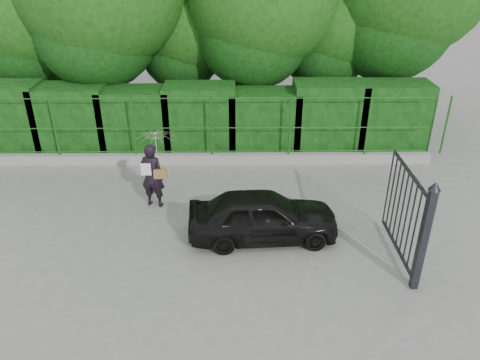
{
  "coord_description": "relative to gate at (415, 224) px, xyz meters",
  "views": [
    {
      "loc": [
        1.1,
        -8.36,
        6.19
      ],
      "look_at": [
        1.2,
        1.3,
        1.1
      ],
      "focal_mm": 35.0,
      "sensor_mm": 36.0,
      "label": 1
    }
  ],
  "objects": [
    {
      "name": "ground",
      "position": [
        -4.6,
        0.72,
        -1.19
      ],
      "size": [
        80.0,
        80.0,
        0.0
      ],
      "primitive_type": "plane",
      "color": "gray"
    },
    {
      "name": "fence",
      "position": [
        -4.38,
        5.22,
        0.01
      ],
      "size": [
        14.13,
        0.06,
        1.8
      ],
      "color": "#1D5A18",
      "rests_on": "kerb"
    },
    {
      "name": "kerb",
      "position": [
        -4.6,
        5.22,
        -1.04
      ],
      "size": [
        14.0,
        0.25,
        0.3
      ],
      "primitive_type": "cube",
      "color": "#9E9E99",
      "rests_on": "ground"
    },
    {
      "name": "woman",
      "position": [
        -5.49,
        2.8,
        0.12
      ],
      "size": [
        0.96,
        0.93,
        2.01
      ],
      "color": "black",
      "rests_on": "ground"
    },
    {
      "name": "hedge",
      "position": [
        -4.59,
        6.22,
        -0.12
      ],
      "size": [
        14.2,
        1.2,
        2.22
      ],
      "color": "black",
      "rests_on": "ground"
    },
    {
      "name": "gate",
      "position": [
        0.0,
        0.0,
        0.0
      ],
      "size": [
        0.22,
        2.33,
        2.36
      ],
      "color": "black",
      "rests_on": "ground"
    },
    {
      "name": "car",
      "position": [
        -2.89,
        1.3,
        -0.61
      ],
      "size": [
        3.45,
        1.57,
        1.15
      ],
      "primitive_type": "imported",
      "rotation": [
        0.0,
        0.0,
        1.63
      ],
      "color": "black",
      "rests_on": "ground"
    }
  ]
}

